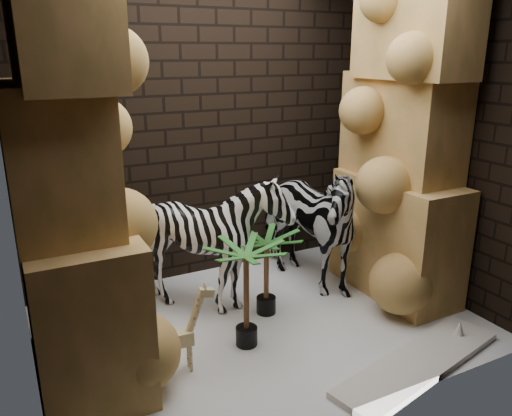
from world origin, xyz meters
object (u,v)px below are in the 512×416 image
zebra_right (303,212)px  palm_back (246,296)px  surfboard (419,363)px  giraffe_toy (176,330)px  palm_front (266,273)px  zebra_left (213,248)px

zebra_right → palm_back: 1.25m
zebra_right → surfboard: bearing=-97.8°
giraffe_toy → surfboard: 1.78m
palm_front → palm_back: size_ratio=0.88×
surfboard → palm_front: bearing=104.4°
zebra_right → surfboard: (0.03, -1.56, -0.72)m
giraffe_toy → palm_front: bearing=30.0°
palm_front → surfboard: (0.62, -1.21, -0.35)m
zebra_left → surfboard: size_ratio=0.80×
palm_front → palm_back: (-0.38, -0.37, 0.05)m
zebra_left → giraffe_toy: zebra_left is taller
surfboard → palm_back: bearing=127.3°
zebra_right → giraffe_toy: bearing=-161.2°
palm_front → surfboard: palm_front is taller
zebra_right → palm_front: zebra_right is taller
zebra_right → zebra_left: size_ratio=1.18×
zebra_right → surfboard: size_ratio=0.95×
zebra_right → palm_front: (-0.58, -0.35, -0.37)m
zebra_right → palm_front: size_ratio=1.99×
giraffe_toy → palm_front: (0.97, 0.46, 0.04)m
zebra_left → surfboard: bearing=-58.8°
palm_front → palm_back: 0.53m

